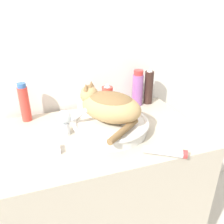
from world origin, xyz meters
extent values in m
cube|color=silver|center=(0.00, 0.64, 1.20)|extent=(8.00, 0.05, 2.40)
cube|color=#B2A893|center=(0.00, 0.29, 0.41)|extent=(0.90, 0.59, 0.81)
cylinder|color=silver|center=(0.03, 0.29, 0.84)|extent=(0.34, 0.34, 0.05)
torus|color=silver|center=(0.03, 0.29, 0.86)|extent=(0.36, 0.36, 0.02)
ellipsoid|color=tan|center=(0.03, 0.29, 0.94)|extent=(0.33, 0.33, 0.13)
ellipsoid|color=brown|center=(0.03, 0.29, 0.97)|extent=(0.25, 0.25, 0.06)
sphere|color=tan|center=(-0.05, 0.37, 0.98)|extent=(0.08, 0.08, 0.08)
sphere|color=brown|center=(-0.05, 0.37, 1.00)|extent=(0.05, 0.05, 0.05)
cone|color=brown|center=(-0.03, 0.39, 1.02)|extent=(0.03, 0.03, 0.03)
cone|color=brown|center=(-0.06, 0.35, 1.02)|extent=(0.03, 0.03, 0.03)
cylinder|color=brown|center=(0.05, 0.16, 0.88)|extent=(0.18, 0.15, 0.03)
cylinder|color=silver|center=(-0.17, 0.33, 0.84)|extent=(0.04, 0.04, 0.06)
cylinder|color=silver|center=(-0.11, 0.32, 0.91)|extent=(0.14, 0.05, 0.09)
sphere|color=silver|center=(-0.17, 0.33, 0.90)|extent=(0.06, 0.06, 0.06)
cylinder|color=#331E19|center=(0.35, 0.54, 0.91)|extent=(0.05, 0.05, 0.19)
cone|color=white|center=(0.35, 0.54, 1.02)|extent=(0.03, 0.03, 0.02)
cylinder|color=#DB3D33|center=(-0.34, 0.54, 0.90)|extent=(0.05, 0.05, 0.18)
cylinder|color=#3866AD|center=(-0.34, 0.54, 1.00)|extent=(0.04, 0.04, 0.02)
cylinder|color=white|center=(-0.05, 0.54, 0.86)|extent=(0.05, 0.05, 0.09)
sphere|color=#B7B7BC|center=(-0.05, 0.54, 0.91)|extent=(0.04, 0.04, 0.04)
cylinder|color=#DB3D33|center=(0.10, 0.54, 0.88)|extent=(0.06, 0.06, 0.13)
cone|color=#B7B7BC|center=(0.10, 0.54, 0.95)|extent=(0.04, 0.04, 0.02)
cylinder|color=#93569E|center=(0.28, 0.54, 0.90)|extent=(0.06, 0.06, 0.18)
cylinder|color=red|center=(0.28, 0.54, 1.01)|extent=(0.05, 0.05, 0.03)
cylinder|color=silver|center=(0.17, 0.04, 0.83)|extent=(0.15, 0.11, 0.03)
cylinder|color=red|center=(0.25, 0.00, 0.83)|extent=(0.03, 0.04, 0.03)
cube|color=silver|center=(-0.25, 0.20, 0.82)|extent=(0.06, 0.05, 0.02)
camera|label=1|loc=(-0.28, -0.63, 1.38)|focal=38.00mm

